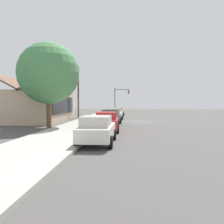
% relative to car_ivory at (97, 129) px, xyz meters
% --- Properties ---
extents(ground_plane, '(120.00, 120.00, 0.00)m').
position_rel_car_ivory_xyz_m(ground_plane, '(16.06, -2.78, -0.81)').
color(ground_plane, '#4C4947').
extents(sidewalk_curb, '(60.00, 4.20, 0.16)m').
position_rel_car_ivory_xyz_m(sidewalk_curb, '(16.06, 2.82, -0.73)').
color(sidewalk_curb, '#A3A099').
rests_on(sidewalk_curb, ground).
extents(car_ivory, '(4.65, 1.97, 1.59)m').
position_rel_car_ivory_xyz_m(car_ivory, '(0.00, 0.00, 0.00)').
color(car_ivory, silver).
rests_on(car_ivory, ground).
extents(car_cherry, '(4.38, 2.10, 1.59)m').
position_rel_car_ivory_xyz_m(car_cherry, '(5.78, -0.02, -0.00)').
color(car_cherry, red).
rests_on(car_cherry, ground).
extents(car_charcoal, '(4.84, 2.08, 1.59)m').
position_rel_car_ivory_xyz_m(car_charcoal, '(11.39, 0.06, 0.00)').
color(car_charcoal, '#2D3035').
rests_on(car_charcoal, ground).
extents(car_silver, '(4.38, 2.14, 1.59)m').
position_rel_car_ivory_xyz_m(car_silver, '(17.03, 0.05, -0.00)').
color(car_silver, silver).
rests_on(car_silver, ground).
extents(car_seafoam, '(4.49, 2.25, 1.59)m').
position_rel_car_ivory_xyz_m(car_seafoam, '(22.31, 0.08, 0.00)').
color(car_seafoam, '#9ED1BC').
rests_on(car_seafoam, ground).
extents(car_mustard, '(4.60, 2.12, 1.59)m').
position_rel_car_ivory_xyz_m(car_mustard, '(28.01, 0.02, 0.00)').
color(car_mustard, gold).
rests_on(car_mustard, ground).
extents(storefront_building, '(11.85, 6.34, 5.38)m').
position_rel_car_ivory_xyz_m(storefront_building, '(15.50, 9.20, 1.15)').
color(storefront_building, '#CCB293').
rests_on(storefront_building, ground).
extents(shade_tree, '(5.60, 5.60, 7.80)m').
position_rel_car_ivory_xyz_m(shade_tree, '(8.09, 5.52, 4.17)').
color(shade_tree, brown).
rests_on(shade_tree, ground).
extents(traffic_light_main, '(0.37, 2.79, 5.20)m').
position_rel_car_ivory_xyz_m(traffic_light_main, '(32.20, -0.24, 2.68)').
color(traffic_light_main, '#383833').
rests_on(traffic_light_main, ground).
extents(utility_pole_wooden, '(1.80, 0.24, 7.50)m').
position_rel_car_ivory_xyz_m(utility_pole_wooden, '(20.63, 5.42, 3.11)').
color(utility_pole_wooden, brown).
rests_on(utility_pole_wooden, ground).
extents(fire_hydrant_red, '(0.22, 0.22, 0.71)m').
position_rel_car_ivory_xyz_m(fire_hydrant_red, '(23.75, 1.42, -0.32)').
color(fire_hydrant_red, red).
rests_on(fire_hydrant_red, sidewalk_curb).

